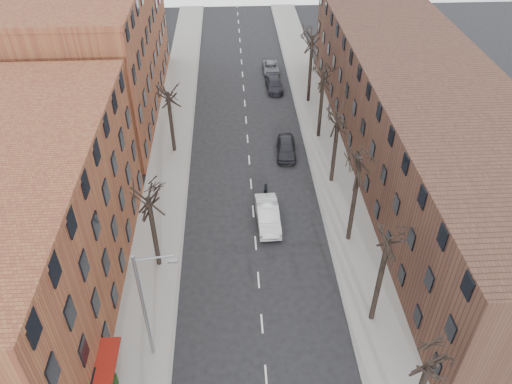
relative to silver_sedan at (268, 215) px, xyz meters
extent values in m
cube|color=gray|center=(-9.16, 12.58, -0.78)|extent=(4.00, 90.00, 0.15)
cube|color=gray|center=(6.84, 12.58, -0.78)|extent=(4.00, 90.00, 0.15)
cube|color=brown|center=(-17.16, -7.42, 5.14)|extent=(12.00, 26.00, 12.00)
cube|color=brown|center=(-17.16, 21.58, 6.14)|extent=(12.00, 28.00, 14.00)
cube|color=#4A2E22|center=(14.84, 7.58, 4.14)|extent=(12.00, 50.00, 10.00)
cylinder|color=slate|center=(-8.36, -12.42, 3.64)|extent=(0.20, 0.20, 9.00)
cylinder|color=slate|center=(-7.26, -12.42, 7.94)|extent=(2.39, 0.12, 0.46)
cube|color=slate|center=(-6.26, -12.42, 7.64)|extent=(0.50, 0.22, 0.14)
imported|color=silver|center=(0.00, 0.00, 0.00)|extent=(2.01, 5.27, 1.71)
imported|color=black|center=(2.64, 10.37, -0.05)|extent=(2.24, 4.86, 1.61)
imported|color=black|center=(2.64, 24.95, -0.18)|extent=(2.07, 4.74, 1.36)
imported|color=slate|center=(2.64, 30.02, -0.25)|extent=(2.07, 4.41, 1.22)
imported|color=black|center=(0.04, 3.32, -0.03)|extent=(0.65, 1.05, 1.66)
camera|label=1|loc=(-2.74, -31.80, 27.47)|focal=35.00mm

